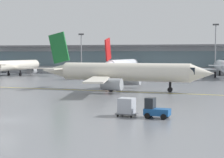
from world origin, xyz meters
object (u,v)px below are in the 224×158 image
apron_light_mast_2 (215,48)px  apron_light_mast_1 (81,52)px  gate_airplane_1 (17,65)px  cargo_dolly_lead (127,106)px  gate_airplane_2 (123,65)px  gate_airplane_3 (223,66)px  baggage_tug (155,109)px  taxiing_regional_jet (123,73)px

apron_light_mast_2 → apron_light_mast_1: bearing=-179.7°
gate_airplane_1 → cargo_dolly_lead: bearing=-139.9°
gate_airplane_2 → gate_airplane_3: gate_airplane_2 is taller
baggage_tug → cargo_dolly_lead: (-3.10, 0.47, 0.16)m
gate_airplane_1 → gate_airplane_3: bearing=-81.9°
gate_airplane_1 → gate_airplane_2: bearing=-82.8°
gate_airplane_2 → baggage_tug: gate_airplane_2 is taller
gate_airplane_1 → baggage_tug: bearing=-138.4°
gate_airplane_2 → apron_light_mast_1: apron_light_mast_1 is taller
gate_airplane_1 → taxiing_regional_jet: (41.95, -39.22, 0.23)m
baggage_tug → apron_light_mast_1: (-34.35, 79.08, 6.43)m
gate_airplane_3 → baggage_tug: bearing=169.0°
gate_airplane_1 → cargo_dolly_lead: size_ratio=13.15×
baggage_tug → taxiing_regional_jet: bearing=117.3°
cargo_dolly_lead → gate_airplane_1: bearing=134.6°
taxiing_regional_jet → apron_light_mast_1: apron_light_mast_1 is taller
cargo_dolly_lead → baggage_tug: bearing=-0.0°
gate_airplane_3 → apron_light_mast_1: bearing=77.0°
taxiing_regional_jet → baggage_tug: (9.37, -27.73, -2.36)m
gate_airplane_3 → apron_light_mast_2: (-1.82, 8.09, 5.41)m
cargo_dolly_lead → apron_light_mast_1: size_ratio=0.17×
apron_light_mast_2 → taxiing_regional_jet: bearing=-108.9°
gate_airplane_3 → cargo_dolly_lead: 72.01m
gate_airplane_3 → baggage_tug: (-10.08, -71.23, -2.24)m
gate_airplane_1 → apron_light_mast_2: bearing=-74.1°
gate_airplane_1 → gate_airplane_2: gate_airplane_2 is taller
gate_airplane_3 → taxiing_regional_jet: 47.65m
cargo_dolly_lead → apron_light_mast_2: apron_light_mast_2 is taller
taxiing_regional_jet → gate_airplane_1: bearing=143.1°
gate_airplane_1 → gate_airplane_3: gate_airplane_3 is taller
apron_light_mast_1 → apron_light_mast_2: (42.61, 0.24, 1.21)m
gate_airplane_3 → apron_light_mast_2: bearing=9.7°
gate_airplane_3 → apron_light_mast_2: 9.90m
taxiing_regional_jet → apron_light_mast_2: size_ratio=2.09×
gate_airplane_3 → apron_light_mast_2: apron_light_mast_2 is taller
taxiing_regional_jet → cargo_dolly_lead: (6.27, -27.26, -2.20)m
gate_airplane_1 → apron_light_mast_1: apron_light_mast_1 is taller
taxiing_regional_jet → apron_light_mast_2: 54.77m
cargo_dolly_lead → gate_airplane_3: bearing=88.1°
gate_airplane_1 → apron_light_mast_2: 61.10m
gate_airplane_3 → taxiing_regional_jet: (-19.45, -43.50, 0.12)m
gate_airplane_2 → apron_light_mast_2: apron_light_mast_2 is taller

